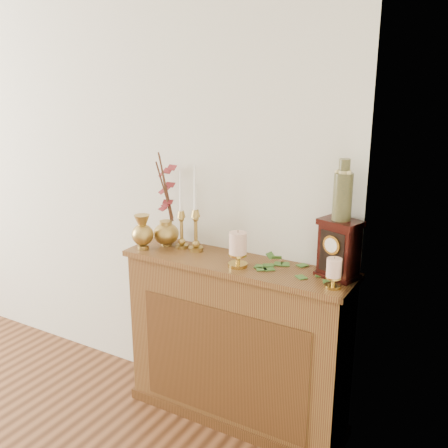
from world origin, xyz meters
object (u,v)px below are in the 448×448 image
Objects in this scene: bud_vase at (143,232)px; ginger_jar at (167,202)px; candlestick_left at (181,223)px; candlestick_center at (196,223)px; ceramic_vase at (343,193)px; mantel_clock at (339,249)px.

bud_vase is 0.22m from ginger_jar.
bud_vase is (-0.17, -0.12, -0.05)m from candlestick_left.
candlestick_left is at bearing -179.98° from candlestick_center.
ginger_jar is (-0.11, 0.03, 0.10)m from candlestick_left.
mantel_clock is at bearing -107.03° from ceramic_vase.
bud_vase is at bearing -111.54° from ginger_jar.
ceramic_vase reaches higher than bud_vase.
candlestick_center is at bearing -8.70° from ginger_jar.
candlestick_left is 0.92m from ceramic_vase.
mantel_clock is 0.27m from ceramic_vase.
bud_vase is at bearing -155.37° from candlestick_center.
candlestick_left reaches higher than bud_vase.
ceramic_vase is (0.79, 0.02, 0.26)m from candlestick_center.
candlestick_center is (0.09, 0.00, 0.01)m from candlestick_left.
ginger_jar is (0.06, 0.15, 0.14)m from bud_vase.
candlestick_left is 0.88m from mantel_clock.
ginger_jar reaches higher than mantel_clock.
candlestick_left is 2.24× the size of bud_vase.
ginger_jar is (-0.21, 0.03, 0.08)m from candlestick_center.
candlestick_center is 1.67× the size of ceramic_vase.
mantel_clock is at bearing 1.40° from candlestick_left.
bud_vase is at bearing -155.20° from mantel_clock.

